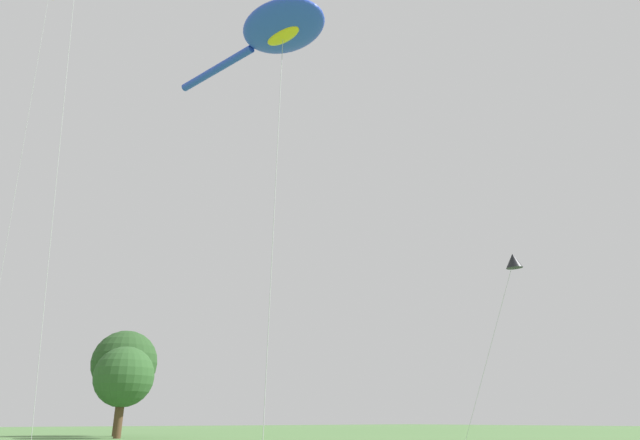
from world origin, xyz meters
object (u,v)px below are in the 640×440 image
object	(u,v)px
small_kite_delta_white	(513,261)
tree_oak_right	(124,363)
small_kite_triangle_green	(38,61)
tree_oak_left	(124,377)
big_show_kite	(280,30)

from	to	relation	value
small_kite_delta_white	tree_oak_right	bearing A→B (deg)	173.81
small_kite_triangle_green	small_kite_delta_white	bearing A→B (deg)	-104.10
tree_oak_right	tree_oak_left	size ratio (longest dim) A/B	1.30
big_show_kite	tree_oak_right	xyz separation A→B (m)	(9.53, 42.41, -10.49)
big_show_kite	tree_oak_left	xyz separation A→B (m)	(7.36, 35.80, -12.32)
small_kite_delta_white	small_kite_triangle_green	size ratio (longest dim) A/B	0.36
tree_oak_right	small_kite_triangle_green	bearing A→B (deg)	-119.21
big_show_kite	tree_oak_left	size ratio (longest dim) A/B	2.26
tree_oak_right	tree_oak_left	distance (m)	7.19
small_kite_delta_white	big_show_kite	bearing A→B (deg)	-113.48
small_kite_triangle_green	tree_oak_right	distance (m)	36.97
tree_oak_right	tree_oak_left	bearing A→B (deg)	-108.13
big_show_kite	small_kite_triangle_green	xyz separation A→B (m)	(-7.47, 12.02, 1.93)
small_kite_triangle_green	tree_oak_right	bearing A→B (deg)	-4.25
tree_oak_left	tree_oak_right	bearing A→B (deg)	71.87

